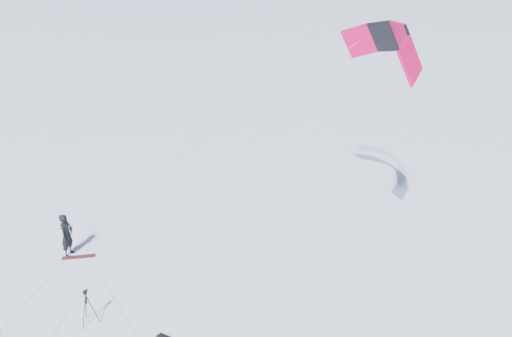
# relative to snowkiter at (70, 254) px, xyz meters

# --- Properties ---
(ground) EXTENTS (1800.00, 1800.00, 0.00)m
(ground) POSITION_rel_snowkiter_xyz_m (1.84, -4.25, 0.00)
(ground) COLOR white
(horizon_hills) EXTENTS (704.84, 706.81, 8.84)m
(horizon_hills) POSITION_rel_snowkiter_xyz_m (1.84, -4.25, 3.63)
(horizon_hills) COLOR #182134
(horizon_hills) RESTS_ON ground
(snow_tracks) EXTENTS (13.93, 9.84, 0.01)m
(snow_tracks) POSITION_rel_snowkiter_xyz_m (-0.14, -4.17, 0.00)
(snow_tracks) COLOR #AEC1DC
(snow_tracks) RESTS_ON ground
(snowkiter) EXTENTS (0.46, 0.69, 1.87)m
(snowkiter) POSITION_rel_snowkiter_xyz_m (0.00, 0.00, 0.00)
(snowkiter) COLOR black
(snowkiter) RESTS_ON ground
(snowboard) EXTENTS (1.35, 0.64, 0.04)m
(snowboard) POSITION_rel_snowkiter_xyz_m (0.46, -0.15, 0.02)
(snowboard) COLOR maroon
(snowboard) RESTS_ON ground
(tripod) EXTENTS (0.60, 0.60, 1.30)m
(tripod) POSITION_rel_snowkiter_xyz_m (2.71, -3.98, 0.83)
(tripod) COLOR black
(tripod) RESTS_ON ground
(power_kite) EXTENTS (14.01, 6.73, 7.95)m
(power_kite) POSITION_rel_snowkiter_xyz_m (12.69, 3.79, 8.29)
(power_kite) COLOR #C9043F
(power_kite) RESTS_ON ground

